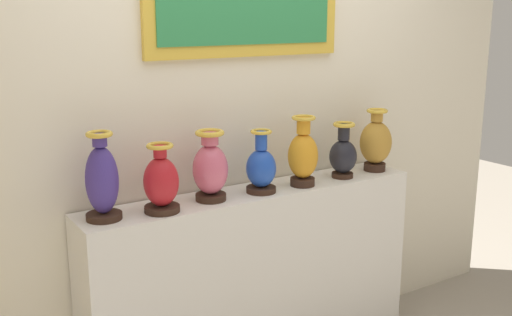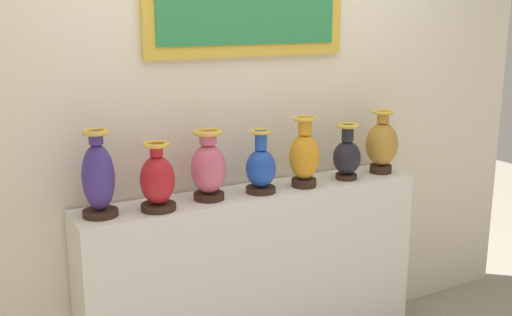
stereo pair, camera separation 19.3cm
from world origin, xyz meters
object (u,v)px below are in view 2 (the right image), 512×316
(vase_indigo, at_px, (98,178))
(vase_amber, at_px, (304,156))
(vase_ochre, at_px, (382,144))
(vase_sapphire, at_px, (261,168))
(vase_crimson, at_px, (157,181))
(vase_onyx, at_px, (347,156))
(vase_rose, at_px, (209,168))

(vase_indigo, distance_m, vase_amber, 1.04)
(vase_indigo, distance_m, vase_ochre, 1.57)
(vase_sapphire, relative_size, vase_ochre, 0.90)
(vase_crimson, bearing_deg, vase_onyx, 0.75)
(vase_crimson, relative_size, vase_onyx, 1.04)
(vase_indigo, bearing_deg, vase_ochre, -0.48)
(vase_indigo, xyz_separation_m, vase_ochre, (1.57, -0.01, -0.01))
(vase_sapphire, bearing_deg, vase_crimson, -178.01)
(vase_sapphire, bearing_deg, vase_rose, 176.21)
(vase_rose, bearing_deg, vase_indigo, 179.36)
(vase_rose, xyz_separation_m, vase_amber, (0.52, -0.03, 0.00))
(vase_rose, bearing_deg, vase_ochre, -0.40)
(vase_rose, bearing_deg, vase_crimson, -172.15)
(vase_onyx, bearing_deg, vase_amber, -177.83)
(vase_indigo, bearing_deg, vase_rose, -0.64)
(vase_crimson, height_order, vase_onyx, vase_crimson)
(vase_crimson, relative_size, vase_rose, 0.93)
(vase_sapphire, relative_size, vase_amber, 0.87)
(vase_amber, height_order, vase_ochre, vase_amber)
(vase_indigo, height_order, vase_sapphire, vase_indigo)
(vase_crimson, bearing_deg, vase_indigo, 170.38)
(vase_indigo, xyz_separation_m, vase_amber, (1.04, -0.04, -0.01))
(vase_crimson, xyz_separation_m, vase_amber, (0.79, 0.00, 0.02))
(vase_rose, xyz_separation_m, vase_onyx, (0.80, -0.02, -0.03))
(vase_amber, xyz_separation_m, vase_onyx, (0.28, 0.01, -0.03))
(vase_amber, bearing_deg, vase_ochre, 2.83)
(vase_ochre, bearing_deg, vase_indigo, 179.52)
(vase_crimson, relative_size, vase_sapphire, 0.99)
(vase_sapphire, distance_m, vase_ochre, 0.78)
(vase_onyx, bearing_deg, vase_crimson, -179.25)
(vase_amber, bearing_deg, vase_rose, 176.31)
(vase_ochre, bearing_deg, vase_amber, -177.17)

